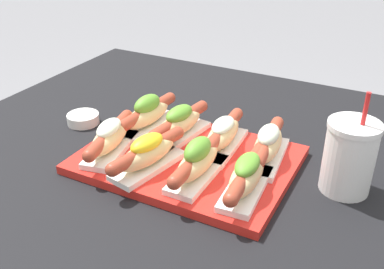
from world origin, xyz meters
TOP-DOWN VIEW (x-y plane):
  - serving_tray at (-0.03, -0.04)m, footprint 0.42×0.31m
  - hot_dog_0 at (-0.18, -0.10)m, footprint 0.09×0.20m
  - hot_dog_1 at (-0.08, -0.11)m, footprint 0.09×0.20m
  - hot_dog_2 at (0.02, -0.10)m, footprint 0.06×0.20m
  - hot_dog_3 at (0.12, -0.10)m, footprint 0.07×0.20m
  - hot_dog_4 at (-0.17, 0.03)m, footprint 0.07×0.20m
  - hot_dog_5 at (-0.09, 0.02)m, footprint 0.08×0.20m
  - hot_dog_6 at (0.02, 0.02)m, footprint 0.07×0.20m
  - hot_dog_7 at (0.11, 0.02)m, footprint 0.08×0.20m
  - sauce_bowl at (-0.34, 0.01)m, footprint 0.08×0.08m
  - drink_cup at (0.27, 0.02)m, footprint 0.09×0.09m

SIDE VIEW (x-z plane):
  - serving_tray at x=-0.03m, z-range 0.69..0.71m
  - sauce_bowl at x=-0.34m, z-range 0.70..0.72m
  - hot_dog_6 at x=0.02m, z-range 0.71..0.78m
  - hot_dog_0 at x=-0.18m, z-range 0.71..0.78m
  - hot_dog_3 at x=0.12m, z-range 0.71..0.78m
  - hot_dog_1 at x=-0.08m, z-range 0.71..0.78m
  - hot_dog_7 at x=0.11m, z-range 0.71..0.78m
  - hot_dog_5 at x=-0.09m, z-range 0.71..0.78m
  - hot_dog_4 at x=-0.17m, z-range 0.71..0.79m
  - hot_dog_2 at x=0.02m, z-range 0.71..0.79m
  - drink_cup at x=0.27m, z-range 0.67..0.86m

